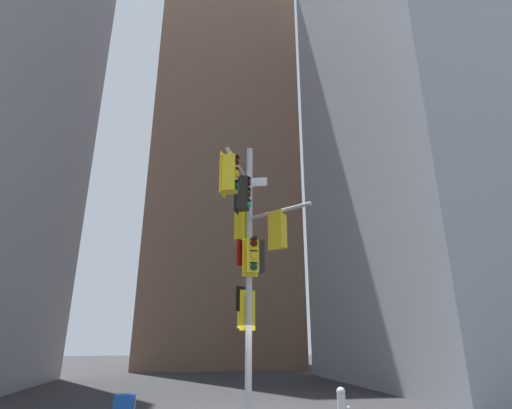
{
  "coord_description": "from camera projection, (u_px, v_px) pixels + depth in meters",
  "views": [
    {
      "loc": [
        -1.82,
        -11.65,
        2.04
      ],
      "look_at": [
        0.3,
        0.52,
        6.34
      ],
      "focal_mm": 27.87,
      "sensor_mm": 36.0,
      "label": 1
    }
  ],
  "objects": [
    {
      "name": "fire_hydrant",
      "position": [
        342.0,
        405.0,
        10.44
      ],
      "size": [
        0.33,
        0.23,
        0.92
      ],
      "color": "silver",
      "rests_on": "ground"
    },
    {
      "name": "building_mid_block",
      "position": [
        222.0,
        141.0,
        42.93
      ],
      "size": [
        13.36,
        13.36,
        45.26
      ],
      "primitive_type": "cube",
      "color": "brown",
      "rests_on": "ground"
    },
    {
      "name": "signal_pole_assembly",
      "position": [
        250.0,
        244.0,
        11.64
      ],
      "size": [
        2.64,
        3.04,
        8.09
      ],
      "color": "#B2B2B5",
      "rests_on": "ground"
    },
    {
      "name": "building_tower_right",
      "position": [
        435.0,
        6.0,
        28.51
      ],
      "size": [
        15.74,
        15.74,
        49.85
      ],
      "primitive_type": "cube",
      "color": "#9399A3",
      "rests_on": "ground"
    }
  ]
}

